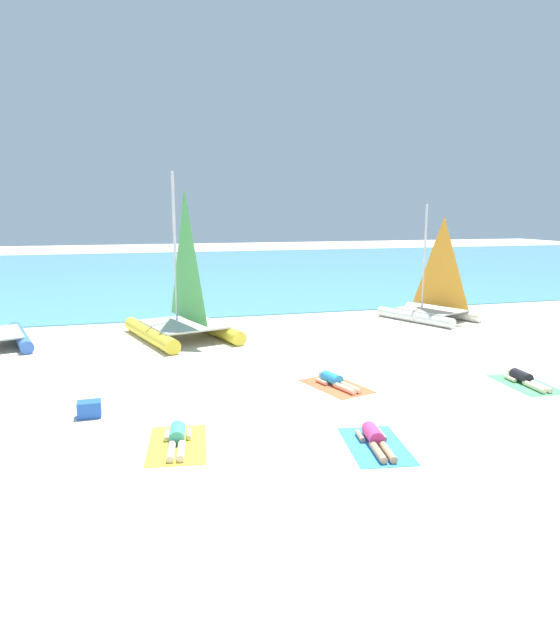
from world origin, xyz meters
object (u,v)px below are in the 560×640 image
sailboat_white (431,303)px  towel_leftmost (177,445)px  sunbather_leftmost (177,437)px  sunbather_rightmost (524,379)px  towel_center_right (336,386)px  cooler_box (89,409)px  sunbather_center_right (335,381)px  towel_rightmost (526,384)px  towel_center_left (376,446)px  sailboat_yellow (183,315)px  sunbather_center_left (375,438)px

sailboat_white → towel_leftmost: (-11.45, -10.09, -0.70)m
sunbather_leftmost → sunbather_rightmost: (9.15, 1.45, 0.00)m
towel_center_right → cooler_box: size_ratio=3.80×
sunbather_center_right → cooler_box: 6.05m
sailboat_white → towel_rightmost: size_ratio=2.50×
towel_rightmost → sunbather_rightmost: 0.14m
sunbather_leftmost → towel_center_left: size_ratio=0.82×
towel_leftmost → sunbather_center_right: 5.08m
sailboat_white → towel_rightmost: bearing=-128.7°
sailboat_white → sunbather_rightmost: bearing=-128.8°
sunbather_center_right → cooler_box: size_ratio=3.09×
sunbather_center_right → sunbather_rightmost: same height
sailboat_yellow → sunbather_center_left: sailboat_yellow is taller
towel_center_right → cooler_box: cooler_box is taller
sailboat_yellow → towel_rightmost: sailboat_yellow is taller
sunbather_center_right → towel_rightmost: sunbather_center_right is taller
sunbather_center_left → towel_center_right: sunbather_center_left is taller
sunbather_center_left → towel_leftmost: bearing=173.5°
sunbather_center_left → sunbather_center_right: size_ratio=1.01×
sunbather_center_right → towel_rightmost: (4.85, -1.25, -0.13)m
sunbather_leftmost → cooler_box: 2.62m
sailboat_white → cooler_box: size_ratio=9.52×
sunbather_rightmost → sunbather_center_left: bearing=-152.5°
sunbather_leftmost → sunbather_center_right: size_ratio=1.01×
towel_rightmost → towel_center_left: bearing=-155.2°
sunbather_leftmost → sunbather_center_right: same height
sunbather_leftmost → towel_center_right: size_ratio=0.82×
towel_center_left → sunbather_center_left: bearing=81.1°
sailboat_yellow → towel_center_left: 10.74m
towel_rightmost → sunbather_rightmost: bearing=87.4°
sunbather_leftmost → sunbather_center_right: bearing=39.4°
towel_leftmost → towel_rightmost: bearing=9.0°
towel_leftmost → towel_center_left: same height
sunbather_center_left → towel_rightmost: bearing=33.3°
towel_leftmost → sunbather_center_right: bearing=32.1°
sailboat_white → towel_center_left: (-7.77, -11.18, -0.70)m
sailboat_yellow → sunbather_leftmost: bearing=-112.5°
towel_leftmost → towel_rightmost: 9.27m
sailboat_yellow → sunbather_rightmost: 11.22m
cooler_box → sailboat_white: bearing=31.4°
sunbather_center_right → sailboat_yellow: bearing=99.6°
sunbather_leftmost → sunbather_center_right: (4.29, 2.63, 0.00)m
towel_leftmost → cooler_box: bearing=129.9°
sailboat_yellow → cooler_box: (-2.83, -7.26, -0.69)m
sailboat_yellow → sunbather_center_right: 7.37m
towel_leftmost → sunbather_rightmost: (9.16, 1.51, 0.13)m
sailboat_yellow → towel_leftmost: bearing=-112.5°
sunbather_center_left → sailboat_white: bearing=64.0°
towel_leftmost → cooler_box: (-1.71, 2.05, 0.17)m
sunbather_center_left → sunbather_center_right: 3.77m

